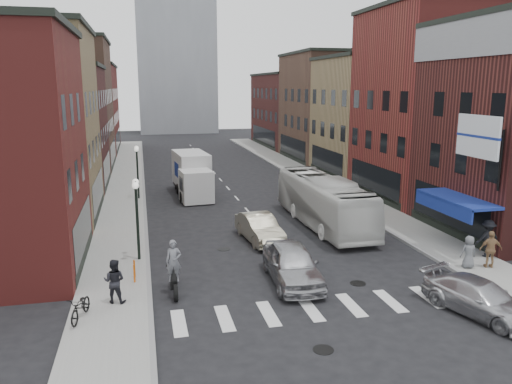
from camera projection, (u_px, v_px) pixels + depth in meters
The scene contains 30 objects.
ground at pixel (308, 279), 22.51m from camera, with size 160.00×160.00×0.00m, color black.
sidewalk_left at pixel (125, 189), 41.59m from camera, with size 3.00×74.00×0.15m, color gray.
sidewalk_right at pixel (318, 181), 45.34m from camera, with size 3.00×74.00×0.15m, color gray.
curb_left at pixel (144, 190), 41.93m from camera, with size 0.20×74.00×0.16m, color gray.
curb_right at pixel (302, 182), 45.02m from camera, with size 0.20×74.00×0.16m, color gray.
crosswalk_stripes at pixel (332, 307), 19.66m from camera, with size 12.00×2.20×0.01m, color silver.
bldg_left_mid_a at pixel (10, 125), 31.26m from camera, with size 10.30×10.20×12.30m.
bldg_left_mid_b at pixel (41, 128), 41.00m from camera, with size 10.30×10.20×10.30m.
bldg_left_far_a at pixel (60, 105), 51.17m from camera, with size 10.30×12.20×13.30m.
bldg_left_far_b at pixel (77, 109), 64.72m from camera, with size 10.30×16.20×11.30m.
bldg_right_mid_a at pixel (438, 105), 37.67m from camera, with size 10.30×10.20×14.30m.
bldg_right_mid_b at pixel (377, 117), 47.51m from camera, with size 10.30×10.20×11.30m.
bldg_right_far_a at pixel (334, 107), 57.89m from camera, with size 10.30×12.20×12.30m.
bldg_right_far_b at pixel (297, 110), 71.43m from camera, with size 10.30×16.20×10.30m.
awning_blue at pixel (454, 200), 26.32m from camera, with size 1.80×5.00×0.78m.
billboard_sign at pixel (479, 138), 23.61m from camera, with size 1.52×3.00×3.70m.
streetlamp_near at pixel (137, 205), 24.09m from camera, with size 0.32×1.22×4.11m.
streetlamp_far at pixel (137, 162), 37.43m from camera, with size 0.32×1.22×4.11m.
bike_rack at pixel (134, 271), 21.96m from camera, with size 0.08×0.68×0.80m.
box_truck at pixel (193, 175), 39.35m from camera, with size 2.78×7.81×3.32m.
motorcycle_rider at pixel (174, 269), 20.69m from camera, with size 0.68×2.31×2.35m.
transit_bus at pixel (323, 201), 30.91m from camera, with size 2.59×11.06×3.08m, color silver.
sedan_left_near at pixel (292, 264), 21.97m from camera, with size 2.03×5.04×1.72m, color #AAAAAE.
sedan_left_far at pixel (260, 228), 27.90m from camera, with size 1.59×4.56×1.50m, color #B0A88E.
curb_car at pixel (480, 298), 18.92m from camera, with size 1.86×4.58×1.33m, color silver.
parked_bicycle at pixel (81, 307), 18.23m from camera, with size 0.63×1.80×0.95m, color black.
ped_left_solo at pixel (114, 281), 19.58m from camera, with size 0.86×0.50×1.77m, color black.
ped_right_a at pixel (488, 238), 24.85m from camera, with size 1.22×0.61×1.89m, color black.
ped_right_b at pixel (491, 249), 23.37m from camera, with size 1.04×0.52×1.77m, color #936F4B.
ped_right_c at pixel (469, 252), 23.34m from camera, with size 0.76×0.49×1.55m, color slate.
Camera 1 is at (-7.05, -20.13, 8.54)m, focal length 35.00 mm.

